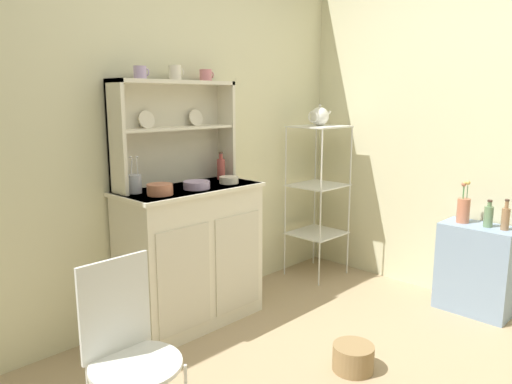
{
  "coord_description": "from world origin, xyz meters",
  "views": [
    {
      "loc": [
        -1.89,
        -1.04,
        1.47
      ],
      "look_at": [
        0.31,
        1.12,
        0.87
      ],
      "focal_mm": 33.92,
      "sensor_mm": 36.0,
      "label": 1
    }
  ],
  "objects_px": {
    "hutch_cabinet": "(191,254)",
    "hutch_shelf_unit": "(172,125)",
    "wire_chair": "(127,344)",
    "floor_basket": "(353,358)",
    "side_shelf_blue": "(476,269)",
    "vinegar_bottle": "(505,218)",
    "bowl_mixing_large": "(160,189)",
    "utensil_jar": "(135,184)",
    "oil_bottle": "(489,216)",
    "bakers_rack": "(318,182)",
    "flower_vase": "(463,209)",
    "cup_lilac_0": "(140,72)",
    "porcelain_teapot": "(319,116)",
    "jam_bottle": "(221,168)"
  },
  "relations": [
    {
      "from": "vinegar_bottle",
      "to": "side_shelf_blue",
      "type": "bearing_deg",
      "value": 90.0
    },
    {
      "from": "hutch_cabinet",
      "to": "side_shelf_blue",
      "type": "distance_m",
      "value": 1.96
    },
    {
      "from": "wire_chair",
      "to": "vinegar_bottle",
      "type": "relative_size",
      "value": 4.14
    },
    {
      "from": "vinegar_bottle",
      "to": "utensil_jar",
      "type": "bearing_deg",
      "value": 140.48
    },
    {
      "from": "hutch_shelf_unit",
      "to": "bowl_mixing_large",
      "type": "xyz_separation_m",
      "value": [
        -0.27,
        -0.24,
        -0.36
      ]
    },
    {
      "from": "wire_chair",
      "to": "floor_basket",
      "type": "bearing_deg",
      "value": -10.76
    },
    {
      "from": "hutch_cabinet",
      "to": "bowl_mixing_large",
      "type": "xyz_separation_m",
      "value": [
        -0.27,
        -0.07,
        0.48
      ]
    },
    {
      "from": "flower_vase",
      "to": "bowl_mixing_large",
      "type": "bearing_deg",
      "value": 148.34
    },
    {
      "from": "oil_bottle",
      "to": "bakers_rack",
      "type": "bearing_deg",
      "value": 98.59
    },
    {
      "from": "utensil_jar",
      "to": "flower_vase",
      "type": "xyz_separation_m",
      "value": [
        1.82,
        -1.23,
        -0.25
      ]
    },
    {
      "from": "porcelain_teapot",
      "to": "flower_vase",
      "type": "distance_m",
      "value": 1.28
    },
    {
      "from": "porcelain_teapot",
      "to": "flower_vase",
      "type": "height_order",
      "value": "porcelain_teapot"
    },
    {
      "from": "hutch_shelf_unit",
      "to": "floor_basket",
      "type": "bearing_deg",
      "value": -78.77
    },
    {
      "from": "wire_chair",
      "to": "utensil_jar",
      "type": "bearing_deg",
      "value": 57.65
    },
    {
      "from": "hutch_cabinet",
      "to": "cup_lilac_0",
      "type": "height_order",
      "value": "cup_lilac_0"
    },
    {
      "from": "floor_basket",
      "to": "flower_vase",
      "type": "relative_size",
      "value": 0.76
    },
    {
      "from": "hutch_shelf_unit",
      "to": "vinegar_bottle",
      "type": "relative_size",
      "value": 4.23
    },
    {
      "from": "bowl_mixing_large",
      "to": "cup_lilac_0",
      "type": "bearing_deg",
      "value": 82.05
    },
    {
      "from": "side_shelf_blue",
      "to": "hutch_cabinet",
      "type": "bearing_deg",
      "value": 139.29
    },
    {
      "from": "bakers_rack",
      "to": "cup_lilac_0",
      "type": "bearing_deg",
      "value": 173.91
    },
    {
      "from": "hutch_shelf_unit",
      "to": "bowl_mixing_large",
      "type": "relative_size",
      "value": 5.75
    },
    {
      "from": "side_shelf_blue",
      "to": "vinegar_bottle",
      "type": "relative_size",
      "value": 3.01
    },
    {
      "from": "wire_chair",
      "to": "cup_lilac_0",
      "type": "relative_size",
      "value": 9.5
    },
    {
      "from": "oil_bottle",
      "to": "utensil_jar",
      "type": "bearing_deg",
      "value": 142.51
    },
    {
      "from": "jam_bottle",
      "to": "flower_vase",
      "type": "height_order",
      "value": "jam_bottle"
    },
    {
      "from": "hutch_shelf_unit",
      "to": "utensil_jar",
      "type": "relative_size",
      "value": 3.89
    },
    {
      "from": "floor_basket",
      "to": "oil_bottle",
      "type": "height_order",
      "value": "oil_bottle"
    },
    {
      "from": "floor_basket",
      "to": "bowl_mixing_large",
      "type": "relative_size",
      "value": 1.49
    },
    {
      "from": "cup_lilac_0",
      "to": "vinegar_bottle",
      "type": "height_order",
      "value": "cup_lilac_0"
    },
    {
      "from": "utensil_jar",
      "to": "porcelain_teapot",
      "type": "height_order",
      "value": "porcelain_teapot"
    },
    {
      "from": "wire_chair",
      "to": "jam_bottle",
      "type": "xyz_separation_m",
      "value": [
        1.3,
        0.91,
        0.47
      ]
    },
    {
      "from": "hutch_shelf_unit",
      "to": "utensil_jar",
      "type": "bearing_deg",
      "value": -166.24
    },
    {
      "from": "side_shelf_blue",
      "to": "bakers_rack",
      "type": "bearing_deg",
      "value": 98.92
    },
    {
      "from": "bakers_rack",
      "to": "bowl_mixing_large",
      "type": "xyz_separation_m",
      "value": [
        -1.56,
        -0.03,
        0.15
      ]
    },
    {
      "from": "side_shelf_blue",
      "to": "cup_lilac_0",
      "type": "xyz_separation_m",
      "value": [
        -1.72,
        1.39,
        1.31
      ]
    },
    {
      "from": "side_shelf_blue",
      "to": "bowl_mixing_large",
      "type": "distance_m",
      "value": 2.21
    },
    {
      "from": "hutch_cabinet",
      "to": "hutch_shelf_unit",
      "type": "height_order",
      "value": "hutch_shelf_unit"
    },
    {
      "from": "wire_chair",
      "to": "hutch_cabinet",
      "type": "bearing_deg",
      "value": 42.57
    },
    {
      "from": "side_shelf_blue",
      "to": "cup_lilac_0",
      "type": "bearing_deg",
      "value": 141.01
    },
    {
      "from": "jam_bottle",
      "to": "flower_vase",
      "type": "relative_size",
      "value": 0.65
    },
    {
      "from": "side_shelf_blue",
      "to": "flower_vase",
      "type": "xyz_separation_m",
      "value": [
        -0.0,
        0.12,
        0.41
      ]
    },
    {
      "from": "floor_basket",
      "to": "jam_bottle",
      "type": "bearing_deg",
      "value": 85.39
    },
    {
      "from": "cup_lilac_0",
      "to": "utensil_jar",
      "type": "height_order",
      "value": "cup_lilac_0"
    },
    {
      "from": "floor_basket",
      "to": "flower_vase",
      "type": "distance_m",
      "value": 1.39
    },
    {
      "from": "flower_vase",
      "to": "vinegar_bottle",
      "type": "height_order",
      "value": "flower_vase"
    },
    {
      "from": "bowl_mixing_large",
      "to": "utensil_jar",
      "type": "bearing_deg",
      "value": 115.58
    },
    {
      "from": "hutch_shelf_unit",
      "to": "wire_chair",
      "type": "distance_m",
      "value": 1.58
    },
    {
      "from": "wire_chair",
      "to": "oil_bottle",
      "type": "relative_size",
      "value": 4.6
    },
    {
      "from": "hutch_cabinet",
      "to": "vinegar_bottle",
      "type": "distance_m",
      "value": 2.07
    },
    {
      "from": "cup_lilac_0",
      "to": "oil_bottle",
      "type": "distance_m",
      "value": 2.43
    }
  ]
}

